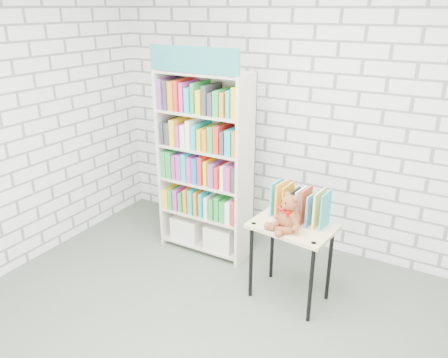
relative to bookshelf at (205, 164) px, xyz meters
The scene contains 6 objects.
ground 1.85m from the bookshelf, 58.88° to the right, with size 4.50×4.50×0.00m, color #4B5648.
room_shell 1.79m from the bookshelf, 58.88° to the right, with size 4.52×4.02×2.81m.
bookshelf is the anchor object (origin of this frame).
display_table 1.20m from the bookshelf, 19.06° to the right, with size 0.72×0.54×0.73m.
table_books 1.14m from the bookshelf, 13.67° to the right, with size 0.49×0.26×0.28m.
teddy_bear 1.18m from the bookshelf, 23.87° to the right, with size 0.30×0.29×0.31m.
Camera 1 is at (1.38, -2.11, 2.43)m, focal length 35.00 mm.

